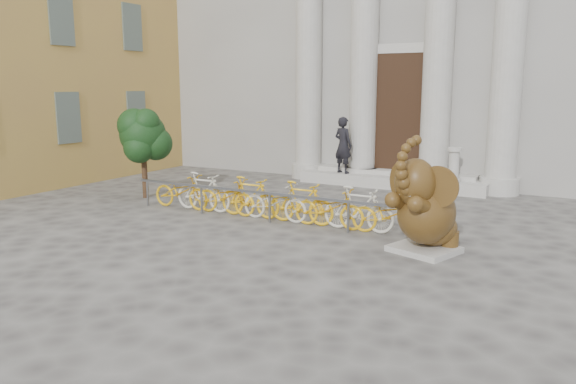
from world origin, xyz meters
The scene contains 9 objects.
ground centered at (0.00, 0.00, 0.00)m, with size 80.00×80.00×0.00m, color #474442.
classical_building centered at (0.00, 14.93, 5.98)m, with size 22.00×10.70×12.00m.
entrance_steps centered at (0.00, 9.40, 0.18)m, with size 6.00×1.20×0.36m, color #A8A59E.
ochre_building centered at (-13.00, 6.00, 6.00)m, with size 8.00×14.00×12.00m, color #B38945.
elephant_statue centered at (2.85, 2.73, 0.83)m, with size 1.53×1.81×2.29m.
bike_rack centered at (-1.01, 3.65, 0.50)m, with size 8.00×0.53×1.00m.
tree centered at (-5.68, 4.26, 1.79)m, with size 1.48×1.35×2.57m.
pedestrian centered at (-1.61, 9.16, 1.28)m, with size 0.67×0.44×1.84m, color black.
balustrade_post centered at (1.99, 9.10, 0.84)m, with size 0.42×0.42×1.03m.
Camera 1 is at (5.58, -7.74, 3.19)m, focal length 35.00 mm.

